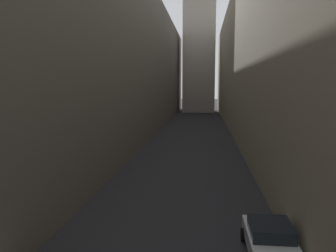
# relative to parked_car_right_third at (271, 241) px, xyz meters

# --- Properties ---
(ground_plane) EXTENTS (264.00, 264.00, 0.00)m
(ground_plane) POSITION_rel_parked_car_right_third_xyz_m (-4.40, 31.92, -0.77)
(ground_plane) COLOR #232326
(building_block_left) EXTENTS (12.19, 108.00, 20.89)m
(building_block_left) POSITION_rel_parked_car_right_third_xyz_m (-15.99, 33.92, 9.68)
(building_block_left) COLOR #60594F
(building_block_left) RESTS_ON ground
(building_block_right) EXTENTS (14.92, 108.00, 21.14)m
(building_block_right) POSITION_rel_parked_car_right_third_xyz_m (8.56, 33.92, 9.81)
(building_block_right) COLOR gray
(building_block_right) RESTS_ON ground
(parked_car_right_third) EXTENTS (2.07, 4.49, 1.50)m
(parked_car_right_third) POSITION_rel_parked_car_right_third_xyz_m (0.00, 0.00, 0.00)
(parked_car_right_third) COLOR silver
(parked_car_right_third) RESTS_ON ground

